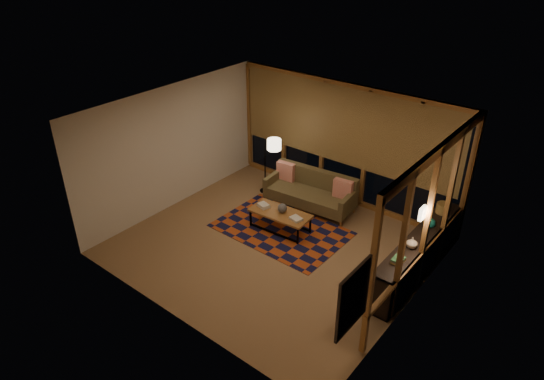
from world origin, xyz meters
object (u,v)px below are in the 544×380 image
Objects in this scene: sofa at (310,191)px; bookshelf at (418,254)px; coffee_table at (280,221)px; floor_lamp at (265,164)px.

sofa is 2.87m from bookshelf.
sofa is 0.64× the size of bookshelf.
sofa is 1.56× the size of coffee_table.
bookshelf reaches higher than coffee_table.
coffee_table is (0.04, -1.12, -0.19)m from sofa.
coffee_table is at bearing -27.26° from floor_lamp.
floor_lamp is (-1.23, -0.04, 0.32)m from sofa.
floor_lamp is (-1.28, 1.08, 0.51)m from coffee_table.
sofa reaches higher than bookshelf.
coffee_table is 1.75m from floor_lamp.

